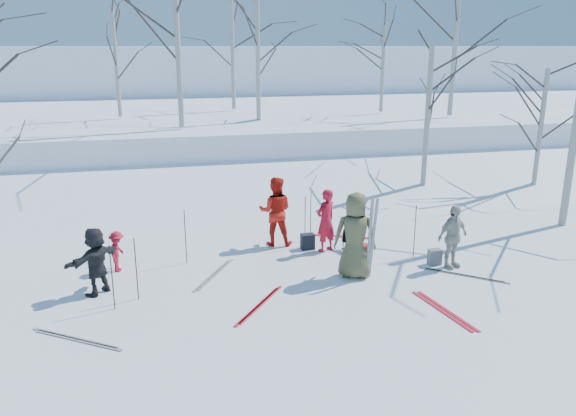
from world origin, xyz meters
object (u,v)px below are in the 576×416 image
object	(u,v)px
backpack_grey	(435,257)
skier_olive_center	(355,235)
backpack_dark	(308,241)
backpack_red	(362,253)
skier_red_north	(326,220)
dog	(350,241)
skier_grey_west	(96,261)
skier_cream_east	(453,237)
skier_redor_behind	(275,211)
skier_red_seated	(117,251)

from	to	relation	value
backpack_grey	skier_olive_center	bearing A→B (deg)	-173.90
backpack_dark	backpack_red	bearing A→B (deg)	-47.09
skier_red_north	backpack_dark	distance (m)	0.77
dog	skier_grey_west	bearing A→B (deg)	-12.21
skier_cream_east	skier_redor_behind	bearing A→B (deg)	128.25
skier_olive_center	backpack_grey	distance (m)	2.28
skier_grey_west	backpack_dark	size ratio (longest dim) A/B	3.65
skier_grey_west	dog	size ratio (longest dim) A/B	2.37
skier_olive_center	backpack_grey	world-z (taller)	skier_olive_center
skier_grey_west	backpack_red	distance (m)	6.12
skier_cream_east	skier_grey_west	world-z (taller)	skier_cream_east
skier_grey_west	backpack_dark	world-z (taller)	skier_grey_west
skier_olive_center	skier_red_north	size ratio (longest dim) A/B	1.21
dog	backpack_dark	xyz separation A→B (m)	(-1.01, 0.38, -0.06)
skier_red_north	skier_redor_behind	xyz separation A→B (m)	(-1.13, 0.77, 0.10)
skier_olive_center	skier_red_seated	xyz separation A→B (m)	(-5.22, 1.61, -0.50)
skier_red_north	skier_redor_behind	bearing A→B (deg)	-62.50
dog	skier_redor_behind	bearing A→B (deg)	-51.18
skier_red_north	skier_cream_east	world-z (taller)	skier_red_north
skier_olive_center	backpack_dark	distance (m)	2.20
skier_redor_behind	backpack_grey	bearing A→B (deg)	161.80
skier_red_north	skier_redor_behind	distance (m)	1.37
skier_red_north	dog	xyz separation A→B (m)	(0.61, -0.15, -0.55)
skier_grey_west	skier_redor_behind	bearing A→B (deg)	159.92
dog	skier_cream_east	bearing A→B (deg)	117.09
skier_cream_east	backpack_grey	bearing A→B (deg)	122.77
skier_olive_center	skier_red_north	bearing A→B (deg)	-65.49
skier_grey_west	skier_olive_center	bearing A→B (deg)	129.57
skier_red_seated	backpack_red	size ratio (longest dim) A/B	2.29
skier_red_north	dog	bearing A→B (deg)	138.10
skier_cream_east	dog	xyz separation A→B (m)	(-1.95, 1.62, -0.50)
skier_red_seated	backpack_dark	world-z (taller)	skier_red_seated
skier_cream_east	backpack_red	world-z (taller)	skier_cream_east
skier_red_north	backpack_dark	bearing A→B (deg)	-58.36
backpack_red	backpack_dark	size ratio (longest dim) A/B	1.05
backpack_dark	backpack_grey	bearing A→B (deg)	-33.38
skier_redor_behind	backpack_dark	bearing A→B (deg)	159.36
skier_red_seated	skier_cream_east	distance (m)	7.81
skier_red_seated	backpack_grey	xyz separation A→B (m)	(7.34, -1.38, -0.29)
skier_redor_behind	backpack_dark	size ratio (longest dim) A/B	4.55
skier_red_seated	dog	bearing A→B (deg)	-75.56
skier_redor_behind	skier_olive_center	bearing A→B (deg)	132.52
skier_redor_behind	skier_red_seated	distance (m)	4.08
skier_cream_east	backpack_red	distance (m)	2.17
skier_cream_east	skier_red_north	bearing A→B (deg)	128.17
skier_red_north	backpack_red	xyz separation A→B (m)	(0.65, -0.89, -0.60)
skier_olive_center	backpack_red	distance (m)	1.26
skier_olive_center	skier_red_north	distance (m)	1.76
skier_red_north	skier_grey_west	bearing A→B (deg)	-14.44
skier_olive_center	dog	size ratio (longest dim) A/B	3.18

